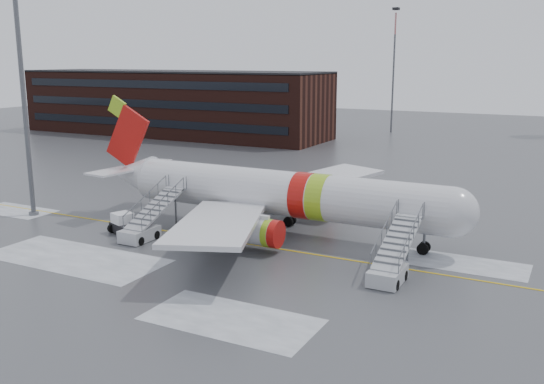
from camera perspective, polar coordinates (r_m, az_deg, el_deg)
The scene contains 8 objects.
ground at distance 51.51m, azimuth -5.31°, elevation -4.04°, with size 260.00×260.00×0.00m, color #494C4F.
airliner at distance 51.31m, azimuth 0.09°, elevation -0.10°, with size 35.03×32.97×11.18m.
airstair_fwd at distance 41.68m, azimuth 11.14°, elevation -6.70°, with size 2.05×7.70×3.48m.
airstair_aft at distance 51.14m, azimuth -11.85°, elevation -3.13°, with size 2.05×7.70×3.48m.
pushback_tug at distance 53.06m, azimuth -13.69°, elevation -3.00°, with size 3.38×2.98×1.72m.
light_mast_near at distance 60.31m, azimuth -22.61°, elevation 11.45°, with size 1.20×1.20×28.20m.
terminal_building at distance 120.56m, azimuth -9.35°, elevation 8.30°, with size 62.00×16.11×12.30m.
light_mast_far_n at distance 124.45m, azimuth 11.40°, elevation 11.87°, with size 1.20×1.20×24.25m.
Camera 1 is at (26.86, -41.46, 14.57)m, focal length 40.00 mm.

